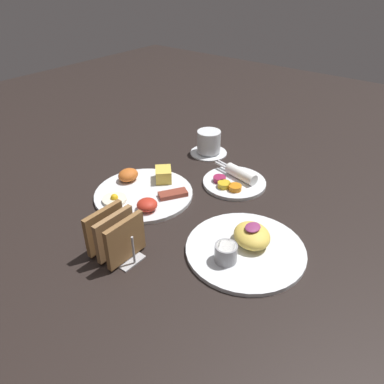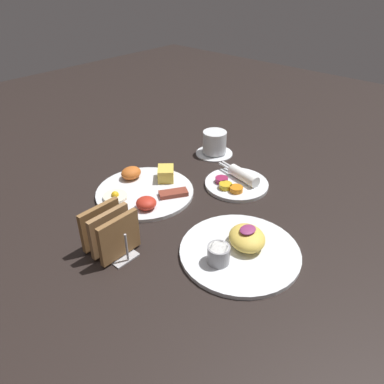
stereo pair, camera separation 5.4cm
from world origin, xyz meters
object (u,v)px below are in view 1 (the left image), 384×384
at_px(plate_condiments, 235,181).
at_px(toast_rack, 115,236).
at_px(plate_breakfast, 144,191).
at_px(plate_foreground, 245,246).
at_px(coffee_cup, 209,143).

bearing_deg(plate_condiments, toast_rack, 173.62).
bearing_deg(plate_breakfast, plate_foreground, -94.57).
bearing_deg(coffee_cup, plate_foreground, -134.33).
distance_m(plate_breakfast, plate_condiments, 0.26).
height_order(plate_breakfast, plate_condiments, plate_breakfast).
bearing_deg(plate_breakfast, coffee_cup, 1.64).
xyz_separation_m(plate_breakfast, coffee_cup, (0.31, 0.01, 0.02)).
distance_m(plate_breakfast, coffee_cup, 0.31).
xyz_separation_m(toast_rack, coffee_cup, (0.52, 0.13, -0.01)).
xyz_separation_m(plate_foreground, coffee_cup, (0.34, 0.35, 0.02)).
bearing_deg(toast_rack, plate_foreground, -50.34).
height_order(plate_condiments, plate_foreground, plate_foreground).
distance_m(plate_condiments, coffee_cup, 0.21).
relative_size(plate_foreground, coffee_cup, 2.20).
height_order(toast_rack, coffee_cup, toast_rack).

